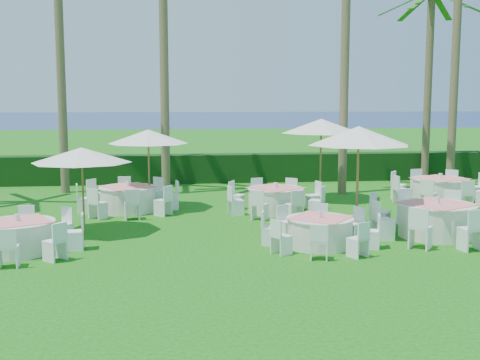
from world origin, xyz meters
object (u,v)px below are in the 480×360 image
object	(u,v)px
banquet_table_e	(276,199)
banquet_table_d	(128,198)
banquet_table_a	(18,236)
umbrella_a	(82,155)
umbrella_c	(148,137)
banquet_table_b	(320,231)
banquet_table_c	(436,219)
banquet_table_f	(440,190)
umbrella_b	(359,136)
umbrella_d	(321,126)

from	to	relation	value
banquet_table_e	banquet_table_d	bearing A→B (deg)	171.62
banquet_table_a	umbrella_a	xyz separation A→B (m)	(1.23, 1.93, 1.69)
banquet_table_d	banquet_table_a	bearing A→B (deg)	-113.69
banquet_table_e	umbrella_c	xyz separation A→B (m)	(-3.96, 0.95, 1.94)
banquet_table_b	banquet_table_c	world-z (taller)	banquet_table_c
banquet_table_d	banquet_table_e	world-z (taller)	banquet_table_d
banquet_table_f	umbrella_b	size ratio (longest dim) A/B	1.19
banquet_table_b	umbrella_b	world-z (taller)	umbrella_b
banquet_table_a	banquet_table_e	distance (m)	8.05
umbrella_a	umbrella_d	world-z (taller)	umbrella_d
banquet_table_a	banquet_table_b	bearing A→B (deg)	-1.97
banquet_table_c	banquet_table_d	size ratio (longest dim) A/B	1.09
banquet_table_d	banquet_table_e	distance (m)	4.67
umbrella_c	banquet_table_b	bearing A→B (deg)	-52.39
banquet_table_f	umbrella_b	distance (m)	6.58
banquet_table_f	umbrella_b	world-z (taller)	umbrella_b
banquet_table_a	banquet_table_e	xyz separation A→B (m)	(6.80, 4.30, 0.02)
banquet_table_e	umbrella_a	bearing A→B (deg)	-156.94
banquet_table_d	umbrella_d	distance (m)	7.06
banquet_table_d	umbrella_d	bearing A→B (deg)	11.83
umbrella_a	umbrella_d	distance (m)	8.75
banquet_table_c	banquet_table_f	size ratio (longest dim) A/B	1.04
banquet_table_f	umbrella_d	bearing A→B (deg)	167.23
banquet_table_a	banquet_table_c	world-z (taller)	banquet_table_c
umbrella_b	umbrella_d	bearing A→B (deg)	86.01
banquet_table_a	banquet_table_c	bearing A→B (deg)	2.48
banquet_table_c	umbrella_d	xyz separation A→B (m)	(-1.57, 5.91, 2.15)
umbrella_b	banquet_table_d	bearing A→B (deg)	147.41
banquet_table_c	umbrella_a	bearing A→B (deg)	170.76
banquet_table_b	umbrella_d	bearing A→B (deg)	75.70
banquet_table_d	umbrella_d	xyz separation A→B (m)	(6.57, 1.38, 2.19)
banquet_table_f	banquet_table_d	bearing A→B (deg)	-177.45
banquet_table_d	banquet_table_c	bearing A→B (deg)	-29.11
banquet_table_d	umbrella_b	bearing A→B (deg)	-32.59
banquet_table_f	banquet_table_c	bearing A→B (deg)	-115.81
banquet_table_e	umbrella_b	distance (m)	4.24
umbrella_b	banquet_table_e	bearing A→B (deg)	115.75
umbrella_c	banquet_table_d	bearing A→B (deg)	-157.73
banquet_table_f	umbrella_d	world-z (taller)	umbrella_d
umbrella_a	banquet_table_a	bearing A→B (deg)	-122.47
umbrella_c	banquet_table_a	bearing A→B (deg)	-118.43
banquet_table_e	umbrella_c	bearing A→B (deg)	166.52
banquet_table_f	umbrella_b	bearing A→B (deg)	-134.55
umbrella_a	umbrella_b	distance (m)	7.23
banquet_table_d	banquet_table_f	world-z (taller)	banquet_table_f
umbrella_b	umbrella_c	size ratio (longest dim) A/B	1.10
umbrella_a	umbrella_b	size ratio (longest dim) A/B	0.92
umbrella_d	banquet_table_f	bearing A→B (deg)	-12.77
umbrella_b	banquet_table_b	bearing A→B (deg)	-136.06
banquet_table_e	umbrella_d	xyz separation A→B (m)	(1.96, 2.06, 2.20)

